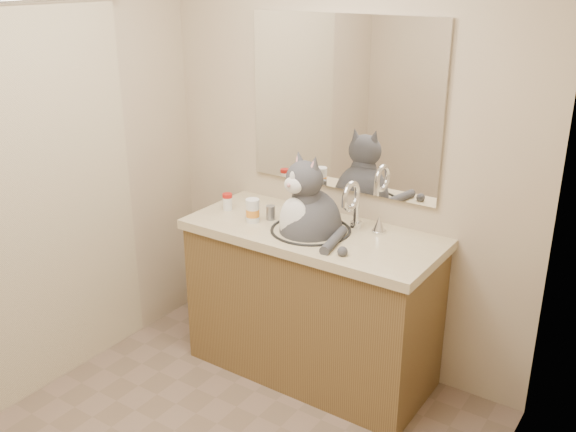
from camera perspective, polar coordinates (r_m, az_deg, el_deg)
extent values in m
cube|color=#BCAB8A|center=(3.43, 4.88, 5.78)|extent=(2.20, 0.01, 2.40)
cube|color=#BCAB8A|center=(3.29, -23.87, 3.37)|extent=(0.01, 2.50, 2.40)
cube|color=#BCAB8A|center=(1.93, 15.21, -7.52)|extent=(0.01, 2.50, 2.40)
cube|color=brown|center=(3.50, 2.11, -8.02)|extent=(1.30, 0.55, 0.80)
cube|color=#C7BA8E|center=(3.31, 2.21, -1.58)|extent=(1.34, 0.59, 0.05)
torus|color=black|center=(3.28, 2.03, -1.26)|extent=(0.42, 0.42, 0.02)
ellipsoid|color=white|center=(3.31, 2.01, -2.49)|extent=(0.40, 0.40, 0.15)
cylinder|color=silver|center=(3.31, 6.12, 0.62)|extent=(0.03, 0.03, 0.18)
torus|color=silver|center=(3.22, 5.63, 1.78)|extent=(0.03, 0.16, 0.16)
cone|color=silver|center=(3.27, 8.08, -0.65)|extent=(0.06, 0.06, 0.08)
cube|color=white|center=(3.35, 4.84, 9.83)|extent=(1.10, 0.02, 0.90)
cube|color=beige|center=(3.36, -21.45, 0.43)|extent=(0.01, 1.20, 1.90)
cylinder|color=silver|center=(3.17, -23.86, 17.05)|extent=(0.02, 1.30, 0.02)
ellipsoid|color=#414045|center=(3.29, 2.05, -1.20)|extent=(0.39, 0.41, 0.43)
ellipsoid|color=white|center=(3.19, 0.59, -0.64)|extent=(0.19, 0.13, 0.27)
ellipsoid|color=#414045|center=(3.16, 1.48, 3.31)|extent=(0.23, 0.21, 0.18)
ellipsoid|color=white|center=(3.12, 0.45, 2.74)|extent=(0.11, 0.07, 0.08)
sphere|color=#D88C8C|center=(3.10, 0.05, 2.76)|extent=(0.02, 0.02, 0.02)
cone|color=#414045|center=(3.19, 1.00, 5.07)|extent=(0.09, 0.08, 0.09)
cone|color=#414045|center=(3.11, 2.37, 4.66)|extent=(0.09, 0.08, 0.09)
cylinder|color=#414045|center=(3.12, 4.10, -2.18)|extent=(0.10, 0.29, 0.05)
cylinder|color=white|center=(3.57, -5.39, 1.11)|extent=(0.06, 0.06, 0.07)
cylinder|color=#B61913|center=(3.55, -5.42, 1.82)|extent=(0.07, 0.07, 0.02)
cylinder|color=white|center=(3.38, -3.16, 0.29)|extent=(0.08, 0.08, 0.10)
cylinder|color=orange|center=(3.38, -3.16, 0.29)|extent=(0.08, 0.08, 0.04)
cylinder|color=white|center=(3.36, -3.18, 1.29)|extent=(0.08, 0.08, 0.03)
cylinder|color=gray|center=(3.41, -1.56, 0.30)|extent=(0.06, 0.06, 0.08)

